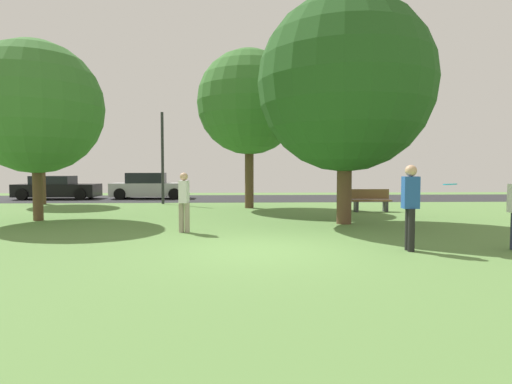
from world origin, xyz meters
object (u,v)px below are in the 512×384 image
at_px(parked_car_black, 57,188).
at_px(street_lamp_post, 163,158).
at_px(parked_car_silver, 149,187).
at_px(person_catcher, 410,203).
at_px(birch_tree_lone, 35,107).
at_px(oak_tree_left, 40,115).
at_px(park_bench, 370,200).
at_px(person_bystander, 184,200).
at_px(frisbee_disc, 450,184).
at_px(maple_tree_near, 249,103).
at_px(oak_tree_right, 345,84).

xyz_separation_m(parked_car_black, street_lamp_post, (6.69, -3.67, 1.63)).
bearing_deg(parked_car_silver, person_catcher, -61.71).
bearing_deg(parked_car_black, birch_tree_lone, -70.14).
relative_size(birch_tree_lone, oak_tree_left, 0.96).
bearing_deg(park_bench, person_catcher, 77.89).
distance_m(person_catcher, street_lamp_post, 14.45).
bearing_deg(person_bystander, oak_tree_left, 48.30).
distance_m(oak_tree_left, frisbee_disc, 19.09).
bearing_deg(maple_tree_near, park_bench, -20.54).
distance_m(oak_tree_left, street_lamp_post, 6.30).
relative_size(birch_tree_lone, oak_tree_right, 0.84).
bearing_deg(maple_tree_near, oak_tree_right, -63.23).
bearing_deg(street_lamp_post, maple_tree_near, -29.48).
xyz_separation_m(birch_tree_lone, frisbee_disc, (11.05, -5.72, -2.34)).
bearing_deg(frisbee_disc, street_lamp_post, 123.14).
bearing_deg(parked_car_black, parked_car_silver, 2.24).
bearing_deg(oak_tree_left, parked_car_silver, 39.78).
xyz_separation_m(person_catcher, park_bench, (1.76, 8.22, -0.54)).
relative_size(birch_tree_lone, parked_car_silver, 1.36).
xyz_separation_m(birch_tree_lone, parked_car_silver, (1.47, 10.59, -3.05)).
bearing_deg(person_bystander, street_lamp_post, 21.48).
relative_size(person_bystander, park_bench, 1.01).
bearing_deg(maple_tree_near, person_bystander, -105.10).
height_order(maple_tree_near, person_bystander, maple_tree_near).
height_order(person_catcher, street_lamp_post, street_lamp_post).
bearing_deg(park_bench, street_lamp_post, -24.85).
xyz_separation_m(maple_tree_near, street_lamp_post, (-4.21, 2.38, -2.37)).
distance_m(birch_tree_lone, street_lamp_post, 7.48).
height_order(maple_tree_near, parked_car_black, maple_tree_near).
distance_m(maple_tree_near, frisbee_disc, 11.26).
height_order(person_catcher, park_bench, person_catcher).
height_order(oak_tree_right, park_bench, oak_tree_right).
bearing_deg(birch_tree_lone, frisbee_disc, -27.35).
relative_size(person_catcher, parked_car_silver, 0.41).
xyz_separation_m(maple_tree_near, parked_car_black, (-10.90, 6.05, -4.00)).
bearing_deg(birch_tree_lone, person_catcher, -29.13).
bearing_deg(oak_tree_left, parked_car_black, 102.02).
bearing_deg(maple_tree_near, oak_tree_left, 165.99).
bearing_deg(maple_tree_near, street_lamp_post, 150.52).
height_order(oak_tree_left, parked_car_silver, oak_tree_left).
xyz_separation_m(birch_tree_lone, parked_car_black, (-3.75, 10.38, -3.11)).
xyz_separation_m(oak_tree_right, person_catcher, (0.27, -4.45, -3.32)).
xyz_separation_m(oak_tree_left, frisbee_disc, (14.06, -12.58, -2.95)).
bearing_deg(frisbee_disc, park_bench, 83.48).
bearing_deg(oak_tree_left, person_catcher, -43.52).
xyz_separation_m(oak_tree_right, park_bench, (2.03, 3.77, -3.86)).
bearing_deg(oak_tree_right, birch_tree_lone, 172.82).
distance_m(birch_tree_lone, parked_car_silver, 11.11).
bearing_deg(maple_tree_near, birch_tree_lone, -148.76).
bearing_deg(birch_tree_lone, street_lamp_post, 66.35).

